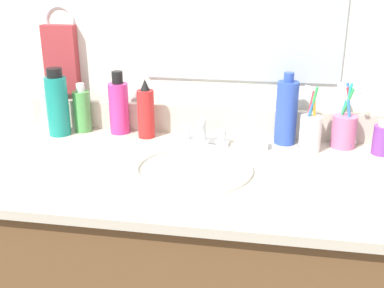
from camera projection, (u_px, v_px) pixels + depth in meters
The scene contains 17 objects.
countertop at pixel (192, 173), 1.26m from camera, with size 1.17×0.59×0.02m, color beige.
backsplash at pixel (207, 120), 1.50m from camera, with size 1.17×0.02×0.09m, color beige.
back_wall at pixel (209, 181), 1.64m from camera, with size 2.27×0.04×1.30m, color white.
towel_ring at pixel (60, 21), 1.51m from camera, with size 0.10×0.10×0.01m, color silver.
hand_towel at pixel (61, 59), 1.54m from camera, with size 0.11×0.04×0.22m, color #A53338.
sink_basin at pixel (192, 180), 1.26m from camera, with size 0.33×0.33×0.11m.
faucet at pixel (203, 135), 1.42m from camera, with size 0.16×0.10×0.08m.
bottle_shampoo_blue at pixel (286, 112), 1.40m from camera, with size 0.06×0.06×0.22m.
bottle_cream_purple at pixel (383, 139), 1.34m from camera, with size 0.06×0.06×0.10m.
bottle_mouthwash_teal at pixel (57, 104), 1.48m from camera, with size 0.07×0.07×0.21m.
bottle_spray_red at pixel (146, 112), 1.46m from camera, with size 0.05×0.05×0.19m.
bottle_toner_green at pixel (82, 110), 1.52m from camera, with size 0.05×0.05×0.16m.
bottle_gel_clear at pixel (49, 108), 1.56m from camera, with size 0.05×0.05×0.14m.
bottle_soap_pink at pixel (119, 106), 1.50m from camera, with size 0.06×0.06×0.20m.
cup_pink at pixel (344, 129), 1.39m from camera, with size 0.08×0.08×0.20m.
cup_white_ceramic at pixel (310, 132), 1.36m from camera, with size 0.06×0.07×0.19m.
soap_bar at pixel (257, 144), 1.40m from camera, with size 0.06×0.04×0.02m, color white.
Camera 1 is at (0.20, -1.13, 1.35)m, focal length 44.22 mm.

